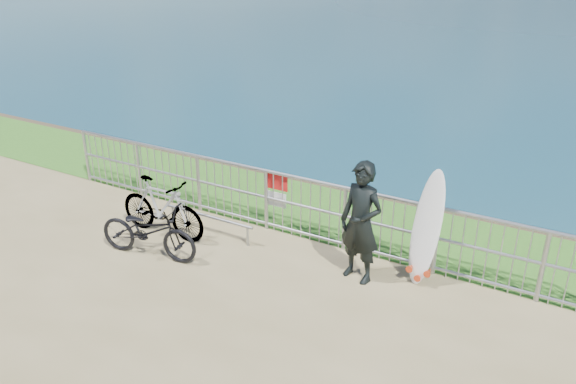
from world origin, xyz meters
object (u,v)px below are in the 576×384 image
Objects in this scene: bicycle_near at (148,231)px; bicycle_far at (162,207)px; surfer at (361,223)px; surfboard at (426,232)px.

bicycle_far is at bearing 14.94° from bicycle_near.
bicycle_near is at bearing -148.77° from surfer.
surfboard is at bearing -80.42° from bicycle_far.
bicycle_far is at bearing -160.86° from surfer.
surfboard reaches higher than bicycle_near.
surfboard is 4.31m from bicycle_near.
surfboard is at bearing 38.11° from surfer.
bicycle_far is (-0.31, 0.67, 0.07)m from bicycle_near.
bicycle_near is (-3.18, -1.09, -0.48)m from surfer.
bicycle_far is (-4.33, -0.82, -0.28)m from surfboard.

